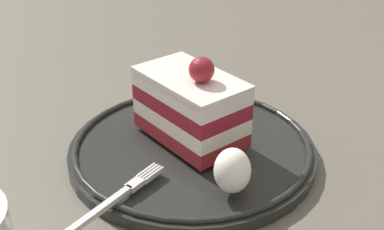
{
  "coord_description": "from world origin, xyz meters",
  "views": [
    {
      "loc": [
        -0.21,
        0.37,
        0.28
      ],
      "look_at": [
        0.03,
        0.02,
        0.05
      ],
      "focal_mm": 46.2,
      "sensor_mm": 36.0,
      "label": 1
    }
  ],
  "objects_px": {
    "whipped_cream_dollop": "(232,171)",
    "fork": "(116,198)",
    "cake_slice": "(191,106)",
    "dessert_plate": "(192,148)"
  },
  "relations": [
    {
      "from": "dessert_plate",
      "to": "whipped_cream_dollop",
      "type": "distance_m",
      "value": 0.09
    },
    {
      "from": "dessert_plate",
      "to": "fork",
      "type": "bearing_deg",
      "value": 89.91
    },
    {
      "from": "fork",
      "to": "whipped_cream_dollop",
      "type": "bearing_deg",
      "value": -137.84
    },
    {
      "from": "whipped_cream_dollop",
      "to": "fork",
      "type": "xyz_separation_m",
      "value": [
        0.07,
        0.07,
        -0.02
      ]
    },
    {
      "from": "cake_slice",
      "to": "whipped_cream_dollop",
      "type": "bearing_deg",
      "value": 145.3
    },
    {
      "from": "whipped_cream_dollop",
      "to": "fork",
      "type": "bearing_deg",
      "value": 42.16
    },
    {
      "from": "fork",
      "to": "cake_slice",
      "type": "bearing_deg",
      "value": -87.01
    },
    {
      "from": "cake_slice",
      "to": "whipped_cream_dollop",
      "type": "xyz_separation_m",
      "value": [
        -0.08,
        0.06,
        -0.01
      ]
    },
    {
      "from": "cake_slice",
      "to": "whipped_cream_dollop",
      "type": "height_order",
      "value": "cake_slice"
    },
    {
      "from": "cake_slice",
      "to": "whipped_cream_dollop",
      "type": "distance_m",
      "value": 0.1
    }
  ]
}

